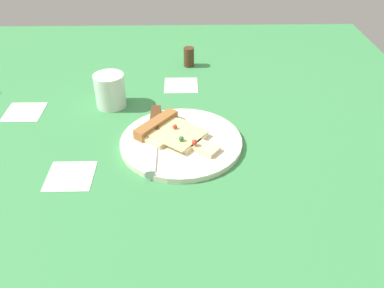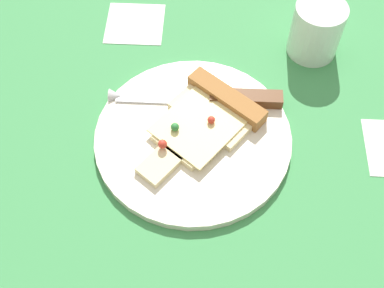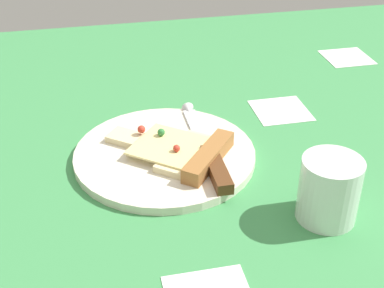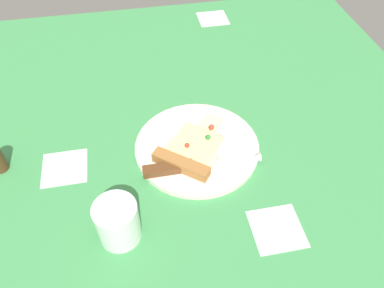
{
  "view_description": "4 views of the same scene",
  "coord_description": "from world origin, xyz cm",
  "px_view_note": "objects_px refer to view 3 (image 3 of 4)",
  "views": [
    {
      "loc": [
        4.19,
        -78.51,
        50.1
      ],
      "look_at": [
        5.58,
        -11.28,
        1.89
      ],
      "focal_mm": 37.15,
      "sensor_mm": 36.0,
      "label": 1
    },
    {
      "loc": [
        39.95,
        -7.03,
        56.55
      ],
      "look_at": [
        6.45,
        -8.65,
        4.03
      ],
      "focal_mm": 46.84,
      "sensor_mm": 36.0,
      "label": 2
    },
    {
      "loc": [
        13.34,
        56.61,
        43.76
      ],
      "look_at": [
        -0.68,
        -8.25,
        2.23
      ],
      "focal_mm": 50.83,
      "sensor_mm": 36.0,
      "label": 3
    },
    {
      "loc": [
        -48.49,
        2.31,
        58.89
      ],
      "look_at": [
        2.41,
        -7.44,
        2.7
      ],
      "focal_mm": 34.68,
      "sensor_mm": 36.0,
      "label": 4
    }
  ],
  "objects_px": {
    "plate": "(165,155)",
    "drinking_glass": "(329,190)",
    "pizza_slice": "(181,151)",
    "knife": "(208,152)"
  },
  "relations": [
    {
      "from": "pizza_slice",
      "to": "plate",
      "type": "bearing_deg",
      "value": 90.33
    },
    {
      "from": "plate",
      "to": "knife",
      "type": "bearing_deg",
      "value": 157.63
    },
    {
      "from": "pizza_slice",
      "to": "knife",
      "type": "xyz_separation_m",
      "value": [
        -0.04,
        0.01,
        -0.0
      ]
    },
    {
      "from": "plate",
      "to": "drinking_glass",
      "type": "bearing_deg",
      "value": 135.35
    },
    {
      "from": "pizza_slice",
      "to": "knife",
      "type": "height_order",
      "value": "pizza_slice"
    },
    {
      "from": "knife",
      "to": "drinking_glass",
      "type": "relative_size",
      "value": 2.89
    },
    {
      "from": "pizza_slice",
      "to": "knife",
      "type": "relative_size",
      "value": 0.77
    },
    {
      "from": "plate",
      "to": "knife",
      "type": "xyz_separation_m",
      "value": [
        -0.06,
        0.02,
        0.01
      ]
    },
    {
      "from": "plate",
      "to": "knife",
      "type": "height_order",
      "value": "knife"
    },
    {
      "from": "pizza_slice",
      "to": "drinking_glass",
      "type": "height_order",
      "value": "drinking_glass"
    }
  ]
}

